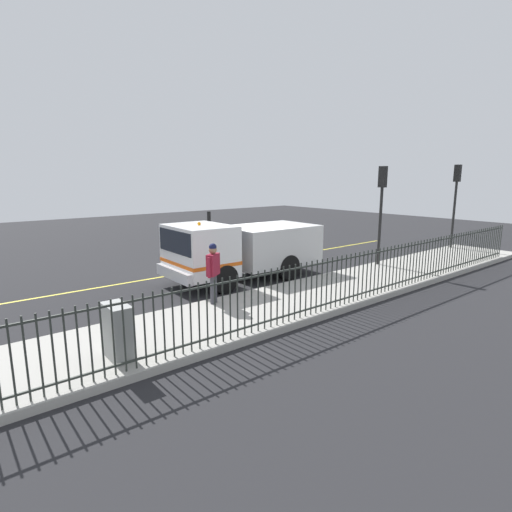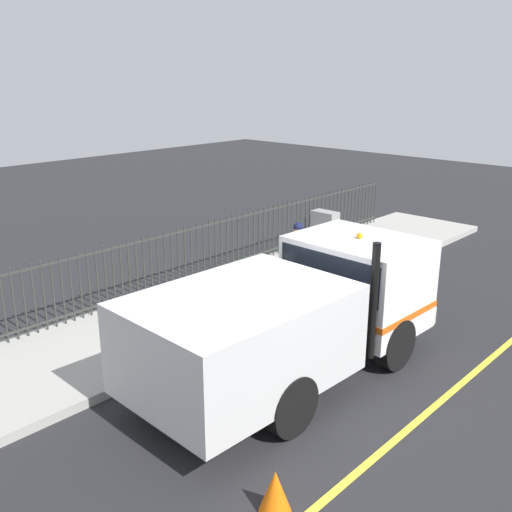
{
  "view_description": "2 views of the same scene",
  "coord_description": "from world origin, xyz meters",
  "px_view_note": "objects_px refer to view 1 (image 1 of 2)",
  "views": [
    {
      "loc": [
        11.99,
        -9.63,
        3.82
      ],
      "look_at": [
        1.69,
        -1.21,
        1.2
      ],
      "focal_mm": 28.38,
      "sensor_mm": 36.0,
      "label": 1
    },
    {
      "loc": [
        -5.59,
        6.5,
        5.17
      ],
      "look_at": [
        1.88,
        -1.45,
        1.71
      ],
      "focal_mm": 40.75,
      "sensor_mm": 36.0,
      "label": 2
    }
  ],
  "objects_px": {
    "work_truck": "(238,247)",
    "traffic_light_near": "(382,196)",
    "traffic_cone": "(264,255)",
    "utility_cabinet": "(118,332)",
    "traffic_light_mid": "(456,189)",
    "worker_standing": "(213,267)"
  },
  "relations": [
    {
      "from": "work_truck",
      "to": "traffic_light_near",
      "type": "distance_m",
      "value": 6.43
    },
    {
      "from": "traffic_light_near",
      "to": "traffic_cone",
      "type": "bearing_deg",
      "value": 37.54
    },
    {
      "from": "work_truck",
      "to": "utility_cabinet",
      "type": "xyz_separation_m",
      "value": [
        4.02,
        -6.04,
        -0.53
      ]
    },
    {
      "from": "traffic_light_mid",
      "to": "traffic_cone",
      "type": "height_order",
      "value": "traffic_light_mid"
    },
    {
      "from": "work_truck",
      "to": "utility_cabinet",
      "type": "distance_m",
      "value": 7.28
    },
    {
      "from": "traffic_light_mid",
      "to": "worker_standing",
      "type": "bearing_deg",
      "value": 91.05
    },
    {
      "from": "traffic_light_near",
      "to": "utility_cabinet",
      "type": "xyz_separation_m",
      "value": [
        1.94,
        -11.86,
        -2.31
      ]
    },
    {
      "from": "traffic_light_near",
      "to": "traffic_light_mid",
      "type": "relative_size",
      "value": 0.96
    },
    {
      "from": "worker_standing",
      "to": "utility_cabinet",
      "type": "relative_size",
      "value": 1.57
    },
    {
      "from": "work_truck",
      "to": "traffic_light_near",
      "type": "height_order",
      "value": "traffic_light_near"
    },
    {
      "from": "work_truck",
      "to": "traffic_light_mid",
      "type": "height_order",
      "value": "traffic_light_mid"
    },
    {
      "from": "traffic_light_near",
      "to": "utility_cabinet",
      "type": "height_order",
      "value": "traffic_light_near"
    },
    {
      "from": "worker_standing",
      "to": "traffic_light_mid",
      "type": "xyz_separation_m",
      "value": [
        -0.09,
        14.85,
        1.91
      ]
    },
    {
      "from": "traffic_light_mid",
      "to": "traffic_cone",
      "type": "relative_size",
      "value": 7.22
    },
    {
      "from": "traffic_light_near",
      "to": "work_truck",
      "type": "bearing_deg",
      "value": 72.24
    },
    {
      "from": "traffic_light_mid",
      "to": "traffic_light_near",
      "type": "bearing_deg",
      "value": 90.69
    },
    {
      "from": "utility_cabinet",
      "to": "traffic_cone",
      "type": "distance_m",
      "value": 10.78
    },
    {
      "from": "traffic_cone",
      "to": "traffic_light_mid",
      "type": "bearing_deg",
      "value": 66.76
    },
    {
      "from": "worker_standing",
      "to": "traffic_light_near",
      "type": "relative_size",
      "value": 0.44
    },
    {
      "from": "traffic_light_near",
      "to": "traffic_light_mid",
      "type": "bearing_deg",
      "value": -88.04
    },
    {
      "from": "worker_standing",
      "to": "utility_cabinet",
      "type": "distance_m",
      "value": 4.01
    },
    {
      "from": "work_truck",
      "to": "traffic_cone",
      "type": "distance_m",
      "value": 3.65
    }
  ]
}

